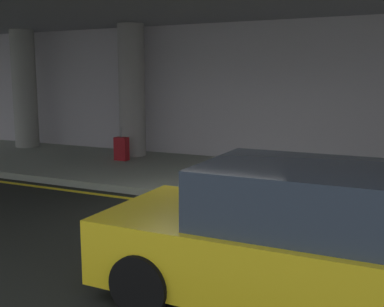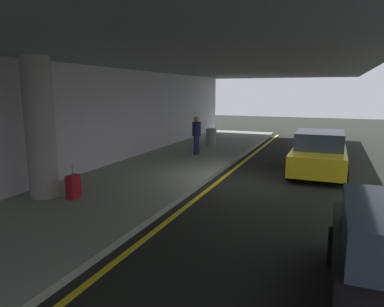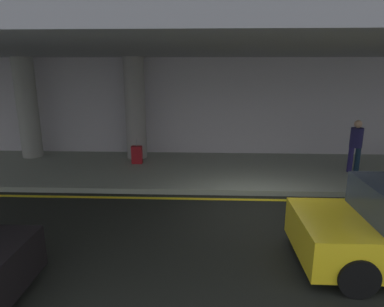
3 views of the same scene
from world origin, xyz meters
The scene contains 10 objects.
ground_plane centered at (0.00, 0.00, 0.00)m, with size 60.00×60.00×0.00m, color black.
sidewalk centered at (0.00, 3.10, 0.07)m, with size 26.00×4.20×0.15m, color gray.
lane_stripe_yellow centered at (0.00, 0.71, 0.00)m, with size 26.00×0.14×0.01m, color yellow.
support_column_center centered at (-4.00, 4.39, 1.97)m, with size 0.74×0.74×3.65m, color gray.
ceiling_overhang centered at (0.00, 2.60, 3.95)m, with size 28.00×13.20×0.30m, color gray.
terminal_back_wall centered at (0.00, 5.35, 1.90)m, with size 26.00×0.30×3.80m, color #B9B2B7.
car_yellow_taxi centered at (2.27, -2.25, 0.71)m, with size 4.10×1.92×1.50m.
traveler_with_luggage centered at (3.33, 2.88, 1.11)m, with size 0.38×0.38×1.68m.
suitcase_upright_primary centered at (-3.84, 3.57, 0.46)m, with size 0.36×0.22×0.90m.
trash_bin_steel centered at (6.26, 3.20, 0.57)m, with size 0.56×0.56×0.85m, color gray.
Camera 2 is at (-10.86, -2.63, 2.93)m, focal length 32.56 mm.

